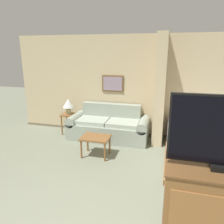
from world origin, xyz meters
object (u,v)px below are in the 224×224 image
Objects in this scene: couch at (109,126)px; table_lamp at (68,104)px; coffee_table at (96,140)px; bed at (202,147)px; backpack at (204,126)px; tv_dresser at (215,220)px.

couch is 1.25m from table_lamp.
coffee_table is 1.44× the size of table_lamp.
bed is at bearing 9.28° from coffee_table.
couch is at bearing -2.25° from table_lamp.
backpack is (-0.03, -0.11, 0.49)m from bed.
couch is 3.69m from tv_dresser.
backpack is (0.16, 2.30, 0.22)m from tv_dresser.
table_lamp is 0.37× the size of tv_dresser.
tv_dresser is at bearing -57.29° from couch.
tv_dresser is 2.96× the size of backpack.
table_lamp is 1.09× the size of backpack.
backpack reaches higher than table_lamp.
backpack reaches higher than coffee_table.
couch is at bearing 122.71° from tv_dresser.
coffee_table is at bearing -43.79° from table_lamp.
tv_dresser is at bearing -45.95° from coffee_table.
coffee_table is at bearing -89.64° from couch.
bed reaches higher than coffee_table.
table_lamp is 4.44m from tv_dresser.
table_lamp is at bearing 167.45° from bed.
table_lamp is at bearing 134.82° from tv_dresser.
table_lamp is at bearing 165.54° from backpack.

